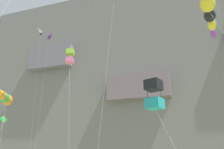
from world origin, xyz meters
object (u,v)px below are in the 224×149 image
(kite_windsock_high_right, at_px, (5,98))
(kite_box_mid_right, at_px, (154,94))
(kite_delta_upper_right, at_px, (43,36))
(kite_windsock_mid_left, at_px, (49,37))
(kite_windsock_far_right, at_px, (210,15))
(kite_box_high_center, at_px, (70,57))
(kite_delta_far_left, at_px, (111,1))
(kite_diamond_upper_mid, at_px, (3,122))

(kite_windsock_high_right, height_order, kite_box_mid_right, kite_windsock_high_right)
(kite_delta_upper_right, bearing_deg, kite_windsock_mid_left, -44.18)
(kite_windsock_far_right, relative_size, kite_windsock_mid_left, 0.47)
(kite_windsock_mid_left, xyz_separation_m, kite_box_mid_right, (22.70, -18.31, -18.92))
(kite_delta_upper_right, bearing_deg, kite_box_high_center, -45.72)
(kite_windsock_far_right, bearing_deg, kite_delta_far_left, 153.86)
(kite_windsock_far_right, xyz_separation_m, kite_delta_far_left, (-8.48, 4.16, 6.44))
(kite_box_high_center, bearing_deg, kite_delta_far_left, -25.71)
(kite_windsock_far_right, bearing_deg, kite_diamond_upper_mid, 150.64)
(kite_windsock_far_right, xyz_separation_m, kite_box_mid_right, (-4.36, 1.96, -4.77))
(kite_windsock_mid_left, relative_size, kite_box_mid_right, 3.16)
(kite_diamond_upper_mid, height_order, kite_box_mid_right, kite_diamond_upper_mid)
(kite_windsock_high_right, xyz_separation_m, kite_diamond_upper_mid, (-17.25, 18.31, 1.23))
(kite_diamond_upper_mid, xyz_separation_m, kite_delta_far_left, (26.20, -15.35, 9.41))
(kite_windsock_mid_left, bearing_deg, kite_box_high_center, -46.46)
(kite_diamond_upper_mid, distance_m, kite_delta_far_left, 31.78)
(kite_diamond_upper_mid, relative_size, kite_delta_far_left, 0.54)
(kite_diamond_upper_mid, xyz_separation_m, kite_box_high_center, (20.16, -12.44, 5.05))
(kite_delta_far_left, bearing_deg, kite_box_mid_right, -28.19)
(kite_windsock_high_right, distance_m, kite_delta_far_left, 14.22)
(kite_delta_upper_right, distance_m, kite_box_mid_right, 44.74)
(kite_delta_far_left, height_order, kite_box_high_center, kite_delta_far_left)
(kite_windsock_mid_left, bearing_deg, kite_delta_far_left, -40.92)
(kite_diamond_upper_mid, bearing_deg, kite_windsock_far_right, -29.36)
(kite_windsock_far_right, xyz_separation_m, kite_box_high_center, (-14.52, 7.07, 2.07))
(kite_diamond_upper_mid, bearing_deg, kite_windsock_high_right, -46.72)
(kite_diamond_upper_mid, xyz_separation_m, kite_box_mid_right, (30.31, -17.55, -1.79))
(kite_windsock_far_right, bearing_deg, kite_box_mid_right, 155.86)
(kite_windsock_high_right, distance_m, kite_windsock_mid_left, 28.17)
(kite_windsock_high_right, bearing_deg, kite_delta_upper_right, 122.31)
(kite_windsock_mid_left, xyz_separation_m, kite_box_high_center, (12.54, -13.20, -12.08))
(kite_diamond_upper_mid, distance_m, kite_delta_upper_right, 23.02)
(kite_diamond_upper_mid, height_order, kite_windsock_mid_left, kite_windsock_mid_left)
(kite_delta_upper_right, relative_size, kite_windsock_mid_left, 1.19)
(kite_windsock_high_right, xyz_separation_m, kite_delta_far_left, (8.95, 2.97, 10.64))
(kite_windsock_high_right, distance_m, kite_delta_upper_right, 37.76)
(kite_windsock_far_right, bearing_deg, kite_windsock_mid_left, 143.17)
(kite_windsock_far_right, bearing_deg, kite_delta_upper_right, 141.65)
(kite_delta_far_left, height_order, kite_box_mid_right, kite_delta_far_left)
(kite_delta_upper_right, xyz_separation_m, kite_delta_far_left, (24.89, -22.24, -12.52))
(kite_windsock_high_right, xyz_separation_m, kite_box_mid_right, (13.06, 0.76, -0.56))
(kite_delta_far_left, bearing_deg, kite_diamond_upper_mid, 149.64)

